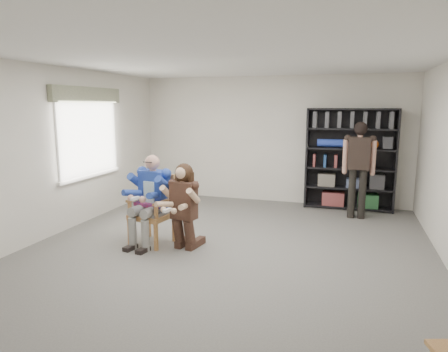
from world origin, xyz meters
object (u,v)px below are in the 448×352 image
(kneeling_woman, at_px, (183,208))
(bookshelf, at_px, (350,159))
(seated_man, at_px, (151,200))
(armchair, at_px, (152,210))
(standing_man, at_px, (358,171))

(kneeling_woman, distance_m, bookshelf, 4.08)
(seated_man, distance_m, kneeling_woman, 0.60)
(armchair, distance_m, bookshelf, 4.36)
(standing_man, bearing_deg, bookshelf, 105.28)
(armchair, height_order, standing_man, standing_man)
(armchair, distance_m, standing_man, 3.98)
(bookshelf, xyz_separation_m, standing_man, (0.16, -0.70, -0.13))
(kneeling_woman, xyz_separation_m, standing_man, (2.50, 2.61, 0.27))
(armchair, distance_m, kneeling_woman, 0.60)
(seated_man, bearing_deg, standing_man, 48.57)
(kneeling_woman, bearing_deg, seated_man, 177.99)
(seated_man, height_order, kneeling_woman, seated_man)
(kneeling_woman, bearing_deg, bookshelf, 64.39)
(standing_man, bearing_deg, kneeling_woman, -131.33)
(seated_man, relative_size, kneeling_woman, 1.09)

